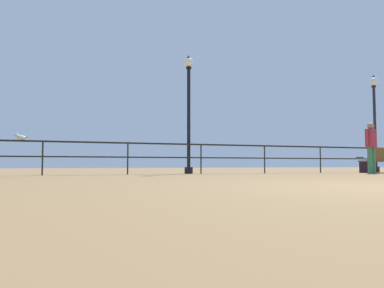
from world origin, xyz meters
name	(u,v)px	position (x,y,z in m)	size (l,w,h in m)	color
pier_railing	(201,151)	(0.00, 7.63, 0.74)	(19.36, 0.05, 0.99)	black
bench_near_left	(382,159)	(7.00, 6.83, 0.50)	(1.60, 0.74, 0.94)	brown
lamppost_center	(189,106)	(-0.33, 7.90, 2.26)	(0.32, 0.32, 4.01)	black
lamppost_right	(374,112)	(7.86, 7.90, 2.49)	(0.36, 0.36, 4.04)	#221E2A
person_by_bench	(371,144)	(5.72, 6.11, 1.01)	(0.56, 0.34, 1.76)	#3A784C
seagull_on_rail	(20,137)	(-5.41, 7.63, 1.07)	(0.38, 0.17, 0.18)	silver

